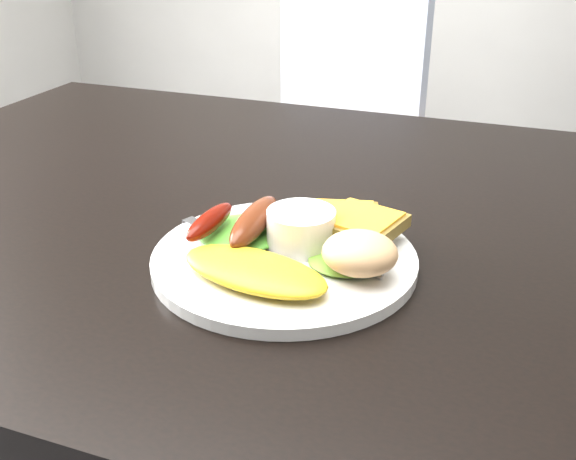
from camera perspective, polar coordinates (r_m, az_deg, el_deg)
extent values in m
cube|color=black|center=(0.76, 0.85, 0.63)|extent=(1.20, 0.80, 0.04)
cube|color=#AE7A5F|center=(1.92, 3.39, 7.48)|extent=(0.58, 0.58, 0.06)
imported|color=navy|center=(1.19, 9.14, 10.94)|extent=(0.57, 0.41, 1.51)
cylinder|color=white|center=(0.63, -0.32, -2.49)|extent=(0.25, 0.25, 0.01)
ellipsoid|color=green|center=(0.66, -3.77, -0.15)|extent=(0.12, 0.11, 0.01)
ellipsoid|color=#488423|center=(0.61, 4.80, -2.68)|extent=(0.07, 0.07, 0.01)
ellipsoid|color=yellow|center=(0.58, -2.88, -3.45)|extent=(0.15, 0.09, 0.02)
ellipsoid|color=#6E0B06|center=(0.65, -6.62, 0.73)|extent=(0.02, 0.08, 0.02)
ellipsoid|color=#5F3112|center=(0.65, -2.88, 0.78)|extent=(0.03, 0.11, 0.03)
cylinder|color=white|center=(0.63, 1.11, 0.04)|extent=(0.08, 0.08, 0.04)
cube|color=#905F21|center=(0.68, 4.23, 0.62)|extent=(0.10, 0.10, 0.01)
cube|color=olive|center=(0.64, 6.21, 0.50)|extent=(0.09, 0.09, 0.01)
ellipsoid|color=beige|center=(0.58, 6.10, -1.94)|extent=(0.07, 0.07, 0.04)
cube|color=#ADAFB7|center=(0.64, -3.93, -1.29)|extent=(0.16, 0.08, 0.00)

